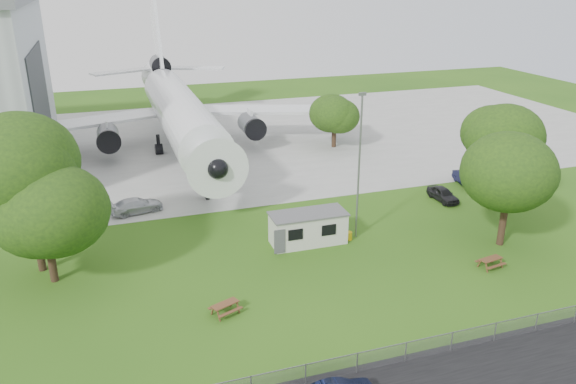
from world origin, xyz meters
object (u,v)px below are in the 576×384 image
object	(u,v)px
site_cabin	(308,228)
picnic_east	(490,267)
picnic_west	(226,314)
airliner	(178,108)

from	to	relation	value
site_cabin	picnic_east	xyz separation A→B (m)	(11.47, -8.24, -1.31)
site_cabin	picnic_west	xyz separation A→B (m)	(-8.66, -8.01, -1.31)
airliner	picnic_east	xyz separation A→B (m)	(17.51, -37.66, -5.27)
site_cabin	picnic_east	size ratio (longest dim) A/B	3.76
site_cabin	picnic_east	world-z (taller)	site_cabin
airliner	picnic_west	size ratio (longest dim) A/B	26.52
airliner	picnic_east	size ratio (longest dim) A/B	26.52
airliner	site_cabin	world-z (taller)	airliner
airliner	site_cabin	bearing A→B (deg)	-78.40
airliner	picnic_west	world-z (taller)	airliner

